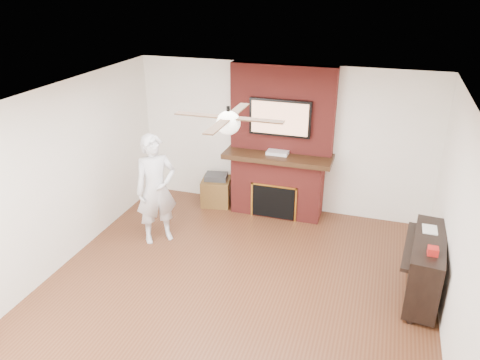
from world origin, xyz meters
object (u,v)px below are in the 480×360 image
(fireplace, at_px, (279,157))
(side_table, at_px, (217,190))
(piano, at_px, (425,266))
(person, at_px, (156,189))

(fireplace, distance_m, side_table, 1.32)
(piano, bearing_deg, person, -178.49)
(fireplace, relative_size, side_table, 4.37)
(piano, bearing_deg, side_table, 159.04)
(fireplace, distance_m, piano, 2.94)
(side_table, height_order, piano, piano)
(fireplace, relative_size, piano, 1.92)
(fireplace, height_order, person, fireplace)
(fireplace, bearing_deg, piano, -37.19)
(side_table, relative_size, piano, 0.44)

